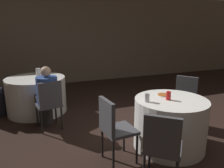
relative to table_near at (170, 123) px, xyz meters
The scene contains 14 objects.
ground_plane 0.45m from the table_near, 155.54° to the left, with size 16.00×16.00×0.00m, color black.
wall_back 4.68m from the table_near, 92.88° to the left, with size 16.00×0.06×2.80m.
table_near is the anchor object (origin of this frame).
table_far 2.81m from the table_near, 128.59° to the left, with size 1.20×1.20×0.74m.
chair_near_southwest 0.95m from the table_near, 131.25° to the right, with size 0.56×0.56×0.88m.
chair_near_west 0.95m from the table_near, behind, with size 0.43×0.43×0.88m.
chair_near_northeast 0.95m from the table_near, 38.21° to the left, with size 0.56×0.56×0.88m.
chair_far_south 2.00m from the table_near, 142.89° to the left, with size 0.46×0.46×0.88m.
person_blue_shirt 2.12m from the table_near, 139.91° to the left, with size 0.39×0.52×1.11m.
pizza_plate_near 0.43m from the table_near, 89.19° to the left, with size 0.22×0.22×0.02m.
soda_can_red 0.44m from the table_near, behind, with size 0.07×0.07×0.12m.
soda_can_silver 0.58m from the table_near, behind, with size 0.07×0.07×0.12m.
bottle_far 2.65m from the table_near, 130.47° to the left, with size 0.09×0.09×0.23m.
cup_far 2.72m from the table_near, 123.72° to the left, with size 0.08×0.08×0.09m.
Camera 1 is at (-1.66, -2.56, 1.73)m, focal length 35.00 mm.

